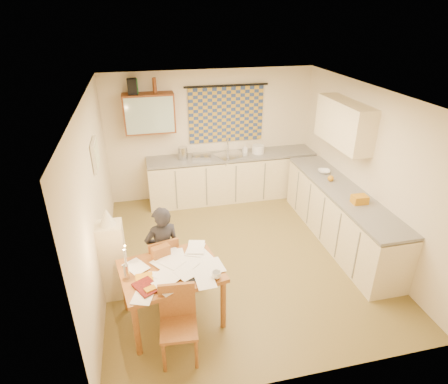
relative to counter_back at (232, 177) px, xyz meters
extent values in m
cube|color=brown|center=(-0.36, -1.95, -0.46)|extent=(4.00, 4.50, 0.02)
cube|color=white|center=(-0.36, -1.95, 2.06)|extent=(4.00, 4.50, 0.02)
cube|color=beige|center=(-0.36, 0.31, 0.80)|extent=(4.00, 0.02, 2.50)
cube|color=beige|center=(-0.36, -4.21, 0.80)|extent=(4.00, 0.02, 2.50)
cube|color=beige|center=(-2.37, -1.95, 0.80)|extent=(0.02, 4.50, 2.50)
cube|color=beige|center=(1.65, -1.95, 0.80)|extent=(0.02, 4.50, 2.50)
cube|color=navy|center=(-0.06, 0.27, 1.20)|extent=(1.45, 0.03, 1.05)
cylinder|color=black|center=(-0.06, 0.25, 1.75)|extent=(1.60, 0.04, 0.04)
cube|color=#5D2B11|center=(-1.51, 0.13, 1.35)|extent=(0.90, 0.34, 0.70)
cube|color=#99B2A5|center=(-1.51, -0.04, 1.35)|extent=(0.84, 0.02, 0.64)
cube|color=beige|center=(1.47, -1.40, 1.40)|extent=(0.34, 1.30, 0.70)
cube|color=beige|center=(-2.33, -1.55, 1.25)|extent=(0.04, 0.50, 0.40)
cube|color=white|center=(-2.31, -1.55, 1.25)|extent=(0.01, 0.42, 0.32)
cube|color=beige|center=(0.00, 0.00, -0.02)|extent=(3.30, 0.60, 0.86)
cube|color=#65635E|center=(0.00, 0.00, 0.45)|extent=(3.30, 0.62, 0.04)
cube|color=beige|center=(1.34, -1.89, -0.02)|extent=(0.60, 2.95, 0.86)
cube|color=#65635E|center=(1.34, -1.89, 0.45)|extent=(0.62, 2.95, 0.04)
cube|color=white|center=(1.34, -2.99, -0.04)|extent=(0.55, 0.55, 0.82)
cube|color=black|center=(1.34, -2.99, 0.39)|extent=(0.52, 0.52, 0.03)
cube|color=silver|center=(-0.03, 0.00, 0.43)|extent=(0.67, 0.62, 0.10)
cylinder|color=silver|center=(-0.05, 0.18, 0.61)|extent=(0.03, 0.03, 0.28)
cube|color=silver|center=(-0.60, 0.00, 0.50)|extent=(0.40, 0.36, 0.06)
cylinder|color=silver|center=(-0.96, 0.00, 0.59)|extent=(0.20, 0.20, 0.24)
cylinder|color=white|center=(0.52, 0.00, 0.55)|extent=(0.29, 0.29, 0.16)
imported|color=white|center=(0.27, 0.05, 0.55)|extent=(0.10, 0.11, 0.17)
imported|color=white|center=(1.34, -1.20, 0.49)|extent=(0.34, 0.34, 0.05)
cube|color=#C07E11|center=(1.34, -2.34, 0.53)|extent=(0.23, 0.17, 0.12)
sphere|color=#C07E11|center=(1.29, -1.54, 0.52)|extent=(0.10, 0.10, 0.10)
cube|color=black|center=(-1.76, 0.13, 1.83)|extent=(0.16, 0.20, 0.26)
cylinder|color=#195926|center=(-1.70, 0.13, 1.83)|extent=(0.07, 0.07, 0.26)
cylinder|color=#5D2B11|center=(-1.38, 0.13, 1.83)|extent=(0.08, 0.08, 0.26)
cube|color=brown|center=(-1.51, -3.05, 0.27)|extent=(1.28, 1.06, 0.05)
cube|color=brown|center=(-1.60, -2.46, -0.03)|extent=(0.47, 0.47, 0.04)
cube|color=brown|center=(-1.55, -2.63, 0.20)|extent=(0.39, 0.13, 0.43)
cube|color=brown|center=(-1.50, -3.66, -0.03)|extent=(0.43, 0.43, 0.04)
cube|color=brown|center=(-1.49, -3.48, 0.21)|extent=(0.40, 0.07, 0.43)
imported|color=black|center=(-1.56, -2.50, 0.19)|extent=(0.58, 0.48, 1.28)
cube|color=beige|center=(-2.20, -2.44, 0.10)|extent=(0.32, 0.30, 1.10)
cone|color=beige|center=(-2.20, -2.44, 0.76)|extent=(0.20, 0.20, 0.22)
cube|color=brown|center=(-1.60, -2.79, 0.38)|extent=(0.24, 0.17, 0.16)
imported|color=white|center=(-1.02, -3.32, 0.34)|extent=(0.11, 0.11, 0.09)
imported|color=maroon|center=(-1.90, -3.37, 0.31)|extent=(0.46, 0.48, 0.03)
imported|color=#C07E11|center=(-1.91, -3.21, 0.31)|extent=(0.22, 0.29, 0.02)
cube|color=#C07E11|center=(-1.76, -3.38, 0.32)|extent=(0.14, 0.12, 0.04)
cube|color=black|center=(-1.31, -3.32, 0.31)|extent=(0.13, 0.04, 0.02)
cylinder|color=silver|center=(-2.01, -3.10, 0.39)|extent=(0.07, 0.07, 0.18)
cylinder|color=white|center=(-2.00, -3.12, 0.59)|extent=(0.03, 0.03, 0.22)
sphere|color=#FFCC66|center=(-1.99, -3.06, 0.71)|extent=(0.02, 0.02, 0.02)
cube|color=white|center=(-1.10, -2.90, 0.30)|extent=(0.30, 0.35, 0.00)
cube|color=white|center=(-1.13, -2.86, 0.30)|extent=(0.30, 0.35, 0.00)
cube|color=white|center=(-1.42, -2.81, 0.30)|extent=(0.22, 0.30, 0.00)
cube|color=white|center=(-1.46, -2.75, 0.30)|extent=(0.31, 0.36, 0.00)
cube|color=white|center=(-1.83, -3.43, 0.31)|extent=(0.30, 0.35, 0.00)
cube|color=white|center=(-1.35, -3.04, 0.31)|extent=(0.29, 0.35, 0.00)
cube|color=white|center=(-1.19, -2.93, 0.31)|extent=(0.26, 0.33, 0.00)
cube|color=white|center=(-1.14, -3.12, 0.31)|extent=(0.28, 0.34, 0.00)
cube|color=white|center=(-1.00, -3.11, 0.31)|extent=(0.25, 0.32, 0.00)
cube|color=white|center=(-1.90, -2.93, 0.31)|extent=(0.34, 0.36, 0.00)
cube|color=white|center=(-1.70, -3.23, 0.31)|extent=(0.29, 0.34, 0.00)
cube|color=white|center=(-1.17, -2.74, 0.32)|extent=(0.31, 0.35, 0.00)
cube|color=white|center=(-1.34, -3.00, 0.32)|extent=(0.35, 0.36, 0.00)
cube|color=white|center=(-1.58, -2.95, 0.32)|extent=(0.34, 0.36, 0.00)
cube|color=white|center=(-1.56, -3.20, 0.32)|extent=(0.35, 0.36, 0.00)
cube|color=white|center=(-1.36, -3.16, 0.32)|extent=(0.32, 0.36, 0.00)
cube|color=white|center=(-1.16, -3.37, 0.32)|extent=(0.23, 0.31, 0.00)
cube|color=white|center=(-1.59, -3.36, 0.33)|extent=(0.33, 0.36, 0.00)
cube|color=white|center=(-1.50, -2.94, 0.33)|extent=(0.36, 0.36, 0.00)
cube|color=white|center=(-1.15, -2.71, 0.33)|extent=(0.27, 0.34, 0.00)
camera|label=1|loc=(-1.69, -6.62, 3.07)|focal=30.00mm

